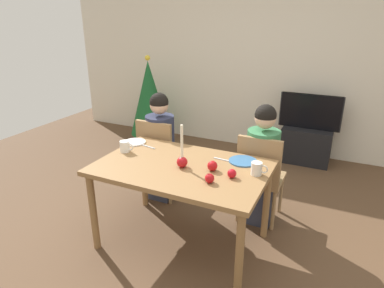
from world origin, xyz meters
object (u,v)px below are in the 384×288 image
(tv_stand, at_px, (306,145))
(mug_left, at_px, (125,146))
(mug_right, at_px, (257,169))
(apple_near_candle, at_px, (212,166))
(person_left_child, at_px, (161,148))
(apple_by_left_plate, at_px, (210,178))
(dining_table, at_px, (182,175))
(christmas_tree, at_px, (149,98))
(person_right_child, at_px, (261,167))
(chair_left, at_px, (159,154))
(tv, at_px, (310,112))
(plate_left, at_px, (135,142))
(plate_right, at_px, (243,161))
(chair_right, at_px, (260,174))
(apple_by_right_mug, at_px, (232,173))
(candle_centerpiece, at_px, (182,159))

(tv_stand, height_order, mug_left, mug_left)
(mug_right, xyz_separation_m, apple_near_candle, (-0.34, -0.08, -0.01))
(person_left_child, distance_m, apple_by_left_plate, 1.23)
(dining_table, xyz_separation_m, apple_near_candle, (0.26, 0.02, 0.12))
(christmas_tree, distance_m, mug_left, 2.26)
(christmas_tree, bearing_deg, person_left_child, -54.28)
(person_right_child, xyz_separation_m, mug_right, (0.09, -0.54, 0.23))
(tv_stand, bearing_deg, mug_left, -120.55)
(dining_table, xyz_separation_m, mug_right, (0.60, 0.10, 0.13))
(tv_stand, bearing_deg, person_right_child, -97.50)
(chair_left, bearing_deg, apple_near_candle, -34.92)
(dining_table, distance_m, mug_left, 0.61)
(tv, bearing_deg, apple_near_candle, -101.65)
(person_right_child, xyz_separation_m, apple_by_left_plate, (-0.19, -0.82, 0.22))
(dining_table, xyz_separation_m, plate_left, (-0.65, 0.28, 0.09))
(dining_table, relative_size, person_right_child, 1.19)
(plate_right, bearing_deg, chair_right, 75.54)
(chair_right, distance_m, apple_by_right_mug, 0.70)
(tv_stand, height_order, plate_right, plate_right)
(chair_right, xyz_separation_m, christmas_tree, (-2.12, 1.46, 0.19))
(mug_left, relative_size, mug_right, 1.02)
(dining_table, bearing_deg, mug_right, 9.57)
(person_right_child, distance_m, plate_left, 1.23)
(tv_stand, bearing_deg, mug_right, -93.44)
(chair_left, relative_size, plate_left, 4.23)
(chair_right, xyz_separation_m, mug_right, (0.09, -0.51, 0.29))
(person_right_child, relative_size, mug_right, 8.87)
(apple_by_left_plate, relative_size, apple_by_right_mug, 1.03)
(apple_by_left_plate, bearing_deg, person_right_child, 76.71)
(person_right_child, relative_size, apple_by_left_plate, 16.22)
(chair_left, relative_size, person_right_child, 0.77)
(chair_right, distance_m, christmas_tree, 2.58)
(chair_right, distance_m, mug_right, 0.59)
(chair_left, height_order, tv, tv)
(mug_right, bearing_deg, mug_left, -177.62)
(candle_centerpiece, bearing_deg, chair_right, 51.83)
(person_right_child, height_order, christmas_tree, christmas_tree)
(tv, bearing_deg, christmas_tree, -174.30)
(person_right_child, distance_m, apple_by_left_plate, 0.87)
(candle_centerpiece, distance_m, apple_near_candle, 0.25)
(plate_right, xyz_separation_m, apple_near_candle, (-0.17, -0.27, 0.03))
(tv_stand, xyz_separation_m, candle_centerpiece, (-0.72, -2.32, 0.58))
(candle_centerpiece, height_order, plate_right, candle_centerpiece)
(tv_stand, relative_size, mug_right, 4.84)
(apple_by_left_plate, bearing_deg, person_left_child, 137.68)
(tv, relative_size, plate_right, 3.31)
(candle_centerpiece, distance_m, plate_right, 0.52)
(apple_by_left_plate, bearing_deg, dining_table, 150.96)
(plate_right, height_order, mug_right, mug_right)
(person_right_child, distance_m, apple_near_candle, 0.70)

